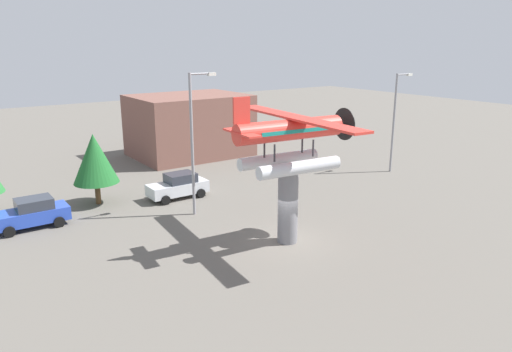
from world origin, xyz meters
name	(u,v)px	position (x,y,z in m)	size (l,w,h in m)	color
ground_plane	(287,241)	(0.00, 0.00, 0.00)	(140.00, 140.00, 0.00)	#605B54
display_pedestal	(288,206)	(0.00, 0.00, 2.05)	(1.10, 1.10, 4.09)	slate
floatplane_monument	(291,139)	(0.13, -0.01, 5.77)	(7.01, 10.46, 4.00)	silver
car_near_blue	(32,213)	(-11.04, 10.38, 0.88)	(4.20, 2.02, 1.76)	#2847B7
car_mid_silver	(178,186)	(-1.41, 10.49, 0.88)	(4.20, 2.02, 1.76)	silver
streetlight_primary	(194,135)	(-1.94, 6.84, 5.10)	(1.84, 0.28, 8.90)	gray
streetlight_secondary	(396,116)	(16.72, 6.61, 4.73)	(1.84, 0.28, 8.19)	gray
storefront_building	(189,125)	(5.54, 22.00, 2.90)	(10.41, 7.93, 5.80)	brown
tree_east	(95,159)	(-6.48, 12.45, 3.15)	(2.99, 2.99, 4.83)	brown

